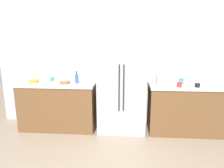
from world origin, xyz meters
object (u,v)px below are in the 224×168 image
Objects in this scene: rice_cooker at (218,79)px; bowl_b at (65,82)px; refrigerator at (122,84)px; toaster at (164,80)px; bowl_a at (34,81)px; cup_d at (52,79)px; cup_a at (179,84)px; cup_c at (181,81)px; bottle_a at (77,78)px; cup_b at (197,85)px.

rice_cooker reaches higher than bowl_b.
toaster is at bearing 1.91° from refrigerator.
bowl_a is (-2.54, -0.02, -0.06)m from toaster.
cup_a is at bearing -7.09° from cup_d.
cup_c is 0.49× the size of bowl_b.
cup_b is at bearing -3.60° from bottle_a.
toaster is 1.89m from bowl_b.
bottle_a is 0.87m from bowl_a.
rice_cooker reaches higher than cup_d.
refrigerator is 6.68× the size of toaster.
bottle_a is 1.22× the size of bowl_b.
cup_a is (1.03, -0.17, 0.05)m from refrigerator.
cup_b is at bearing -157.58° from rice_cooker.
cup_c is at bearing 127.59° from cup_b.
bottle_a is at bearing 176.40° from cup_b.
cup_d reaches higher than bowl_a.
toaster is 2.21m from cup_d.
cup_b is at bearing 3.23° from cup_a.
bottle_a is 2.57× the size of cup_a.
rice_cooker is 2.63m from bottle_a.
cup_a is at bearing -4.74° from bottle_a.
refrigerator is 21.60× the size of cup_d.
cup_a is at bearing -3.62° from bowl_a.
toaster reaches higher than cup_b.
toaster is at bearing 179.54° from rice_cooker.
bowl_a is at bearing 179.74° from refrigerator.
refrigerator reaches higher than cup_b.
refrigerator is 7.82× the size of bottle_a.
rice_cooker is at bearing 1.59° from bowl_b.
cup_a is 1.07× the size of cup_d.
refrigerator is 9.46× the size of bowl_a.
toaster is 2.88× the size of cup_c.
cup_a is at bearing -165.63° from rice_cooker.
bowl_a is at bearing -179.57° from toaster.
toaster is at bearing 162.46° from cup_b.
bottle_a is 1.91m from cup_a.
bottle_a is (-2.63, -0.03, -0.03)m from rice_cooker.
cup_a reaches higher than bowl_b.
toaster is at bearing -163.58° from cup_c.
cup_a is at bearing -109.71° from cup_c.
cup_d is at bearing 174.09° from cup_b.
toaster reaches higher than cup_d.
toaster is 0.59m from cup_b.
cup_d is (-0.54, 0.15, -0.05)m from bottle_a.
rice_cooker is at bearing -0.46° from toaster.
cup_a is at bearing -176.77° from cup_b.
rice_cooker reaches higher than cup_b.
bowl_b is (-0.22, -0.05, -0.07)m from bottle_a.
toaster is (0.80, 0.03, 0.09)m from refrigerator.
cup_d is at bearing 172.91° from cup_a.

